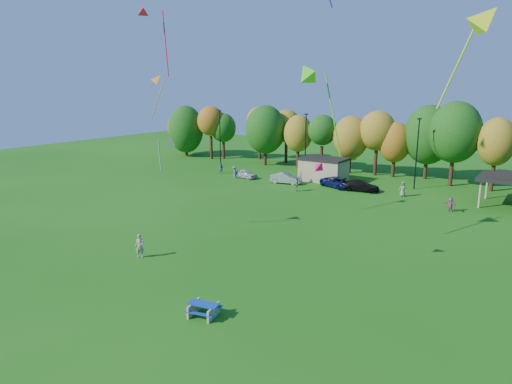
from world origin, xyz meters
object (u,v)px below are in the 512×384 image
Objects in this scene: kite_flyer at (140,246)px; car_b at (286,178)px; picnic_table at (203,309)px; car_c at (337,182)px; car_d at (361,186)px; car_a at (245,174)px.

car_b is (-4.62, 30.05, -0.23)m from kite_flyer.
picnic_table is 0.43× the size of car_c.
car_d is at bearing 45.28° from kite_flyer.
picnic_table is at bearing -140.89° from car_a.
car_d is at bearing 84.36° from picnic_table.
kite_flyer reaches higher than car_b.
car_c is at bearing 89.43° from picnic_table.
car_c is (6.86, 1.64, -0.04)m from car_b.
car_a is 13.67m from car_c.
picnic_table is 1.11× the size of kite_flyer.
picnic_table is 0.48× the size of car_b.
picnic_table is 0.44× the size of car_d.
kite_flyer is at bearing 161.38° from car_d.
car_b is at bearing 89.20° from car_d.
car_d is (10.17, 1.40, -0.02)m from car_b.
car_a is at bearing 80.35° from car_b.
kite_flyer is at bearing 177.56° from car_b.
car_b is (-14.73, 34.31, 0.26)m from picnic_table.
kite_flyer is at bearing 144.24° from picnic_table.
car_a is 0.79× the size of car_d.
car_c is (2.24, 31.68, -0.27)m from kite_flyer.
picnic_table is 37.34m from car_b.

